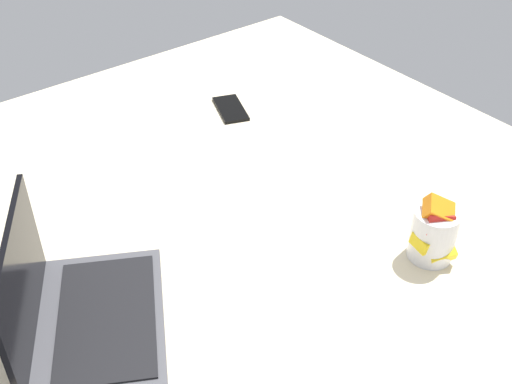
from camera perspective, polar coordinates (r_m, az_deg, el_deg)
bed_mattress at (r=145.16cm, az=3.51°, el=-5.40°), size 180.00×140.00×18.00cm
laptop at (r=118.75cm, az=-15.34°, el=-10.07°), size 40.00×36.08×23.00cm
snack_cup at (r=131.68cm, az=15.39°, el=-3.50°), size 10.22×9.40×14.80cm
cell_phone at (r=178.16cm, az=-2.25°, el=7.32°), size 15.50×11.29×0.80cm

